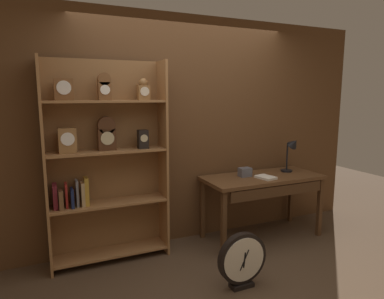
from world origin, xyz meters
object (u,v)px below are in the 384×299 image
object	(u,v)px
workbench	(264,183)
desk_lamp	(292,149)
round_clock_large	(242,260)
open_repair_manual	(266,177)
toolbox_small	(245,172)
bookshelf	(104,161)

from	to	relation	value
workbench	desk_lamp	size ratio (longest dim) A/B	3.21
workbench	round_clock_large	world-z (taller)	workbench
desk_lamp	open_repair_manual	xyz separation A→B (m)	(-0.50, -0.15, -0.28)
toolbox_small	open_repair_manual	xyz separation A→B (m)	(0.17, -0.18, -0.04)
workbench	open_repair_manual	world-z (taller)	open_repair_manual
desk_lamp	open_repair_manual	size ratio (longest dim) A/B	2.03
desk_lamp	round_clock_large	world-z (taller)	desk_lamp
desk_lamp	round_clock_large	distance (m)	1.74
toolbox_small	desk_lamp	bearing A→B (deg)	-2.21
workbench	toolbox_small	bearing A→B (deg)	155.93
bookshelf	workbench	bearing A→B (deg)	-6.46
bookshelf	desk_lamp	distance (m)	2.28
round_clock_large	toolbox_small	bearing A→B (deg)	56.71
bookshelf	workbench	size ratio (longest dim) A/B	1.43
round_clock_large	open_repair_manual	bearing A→B (deg)	43.76
workbench	toolbox_small	world-z (taller)	toolbox_small
bookshelf	round_clock_large	bearing A→B (deg)	-45.56
toolbox_small	open_repair_manual	bearing A→B (deg)	-46.31
bookshelf	open_repair_manual	xyz separation A→B (m)	(1.78, -0.29, -0.29)
bookshelf	toolbox_small	size ratio (longest dim) A/B	14.49
bookshelf	round_clock_large	size ratio (longest dim) A/B	4.04
round_clock_large	workbench	bearing A→B (deg)	45.53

